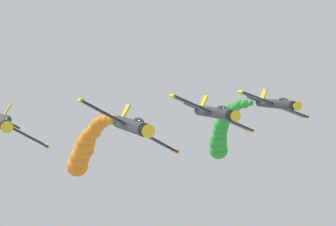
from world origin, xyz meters
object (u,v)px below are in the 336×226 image
Objects in this scene: airplane_lead at (131,125)px; airplane_left_outer at (276,104)px; airplane_left_inner at (215,112)px; airplane_right_inner at (4,122)px.

airplane_lead is 29.49m from airplane_left_outer.
airplane_left_inner is at bearing 39.95° from airplane_left_outer.
airplane_lead is at bearing 40.03° from airplane_left_inner.
airplane_right_inner is (9.83, -9.35, -0.18)m from airplane_lead.
airplane_left_inner reaches higher than airplane_right_inner.
airplane_left_outer is (-11.70, -9.80, 0.32)m from airplane_left_inner.
airplane_right_inner is at bearing 16.49° from airplane_left_outer.
airplane_left_outer is (-32.42, -9.60, 0.89)m from airplane_right_inner.
airplane_left_inner is at bearing 179.45° from airplane_right_inner.
airplane_right_inner is at bearing -0.55° from airplane_left_inner.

